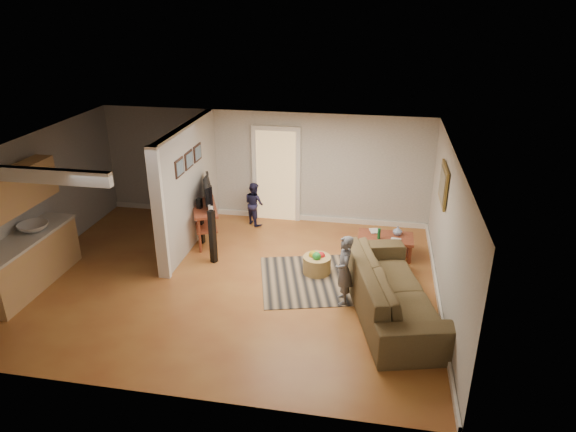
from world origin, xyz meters
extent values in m
plane|color=brown|center=(0.00, 0.00, 0.00)|extent=(7.50, 7.50, 0.00)
cube|color=#A2A19C|center=(0.00, 3.00, 1.25)|extent=(7.50, 0.04, 2.50)
cube|color=#A2A19C|center=(-3.75, 0.00, 1.25)|extent=(0.04, 6.00, 2.50)
cube|color=#A2A19C|center=(3.75, 0.00, 1.25)|extent=(0.04, 6.00, 2.50)
cube|color=white|center=(0.00, 0.00, 2.50)|extent=(7.50, 6.00, 0.04)
cube|color=#A2A19C|center=(-1.20, 1.45, 1.25)|extent=(0.15, 3.10, 2.50)
cube|color=white|center=(-1.20, -0.10, 1.25)|extent=(0.22, 0.10, 2.50)
cube|color=white|center=(0.00, 2.97, 0.06)|extent=(7.50, 0.04, 0.12)
cube|color=white|center=(3.72, 0.00, 0.06)|extent=(0.04, 6.00, 0.12)
cube|color=#D8B272|center=(0.30, 2.94, 1.05)|extent=(0.90, 0.06, 2.10)
cube|color=tan|center=(-3.43, -0.80, 0.45)|extent=(0.60, 2.20, 0.90)
cube|color=beige|center=(-3.43, -0.80, 0.92)|extent=(0.64, 2.24, 0.05)
cube|color=tan|center=(-3.45, -0.80, 1.80)|extent=(0.35, 2.00, 0.70)
imported|color=silver|center=(-3.43, -0.50, 0.94)|extent=(0.54, 0.54, 0.19)
cube|color=black|center=(-1.11, 0.80, 1.85)|extent=(0.03, 0.40, 0.34)
cube|color=black|center=(-1.11, 1.30, 1.85)|extent=(0.03, 0.40, 0.34)
cube|color=black|center=(-1.11, 1.80, 1.85)|extent=(0.03, 0.40, 0.34)
cube|color=olive|center=(3.71, 1.00, 1.75)|extent=(0.04, 0.90, 0.68)
cube|color=black|center=(1.84, 0.37, 0.01)|extent=(2.93, 2.44, 0.01)
imported|color=#4B3D25|center=(2.91, -0.50, 0.00)|extent=(1.87, 3.15, 0.86)
cube|color=maroon|center=(2.80, 1.50, 0.40)|extent=(1.09, 0.64, 0.05)
cube|color=silver|center=(2.80, 1.50, 0.40)|extent=(0.68, 0.38, 0.02)
cube|color=maroon|center=(2.80, 1.50, 0.14)|extent=(1.00, 0.55, 0.03)
cube|color=maroon|center=(2.32, 1.25, 0.20)|extent=(0.06, 0.06, 0.40)
cube|color=maroon|center=(3.28, 1.25, 0.20)|extent=(0.06, 0.06, 0.40)
cube|color=maroon|center=(2.32, 1.76, 0.20)|extent=(0.06, 0.06, 0.40)
cube|color=maroon|center=(3.28, 1.75, 0.20)|extent=(0.06, 0.06, 0.40)
imported|color=#284B94|center=(3.03, 1.61, 0.42)|extent=(0.18, 0.18, 0.19)
cylinder|color=#135627|center=(2.66, 1.37, 0.53)|extent=(0.06, 0.06, 0.22)
imported|color=#998C4C|center=(2.49, 1.67, 0.42)|extent=(0.23, 0.28, 0.02)
imported|color=#66594C|center=(2.89, 1.32, 0.42)|extent=(0.24, 0.29, 0.02)
cube|color=maroon|center=(-0.95, 1.54, 0.76)|extent=(0.92, 1.34, 0.05)
cube|color=maroon|center=(-0.95, 1.54, 0.42)|extent=(0.83, 1.22, 0.03)
cylinder|color=maroon|center=(-0.88, 0.98, 0.39)|extent=(0.05, 0.05, 0.78)
cylinder|color=maroon|center=(-1.31, 1.98, 0.39)|extent=(0.05, 0.05, 0.78)
cylinder|color=maroon|center=(-0.59, 1.10, 0.39)|extent=(0.05, 0.05, 0.78)
cylinder|color=maroon|center=(-1.02, 2.10, 0.39)|extent=(0.05, 0.05, 0.78)
imported|color=black|center=(-0.93, 1.55, 0.79)|extent=(0.52, 0.99, 0.58)
cylinder|color=white|center=(-0.67, 1.15, 0.89)|extent=(0.10, 0.10, 0.19)
cube|color=black|center=(-0.49, 0.63, 0.54)|extent=(0.14, 0.14, 1.09)
cube|color=black|center=(-1.00, 1.40, 0.50)|extent=(0.12, 0.12, 1.00)
cylinder|color=#AB8B4A|center=(1.55, 0.56, 0.17)|extent=(0.52, 0.52, 0.34)
sphere|color=red|center=(1.62, 0.60, 0.34)|extent=(0.16, 0.16, 0.16)
sphere|color=gold|center=(1.47, 0.58, 0.36)|extent=(0.16, 0.16, 0.16)
sphere|color=green|center=(1.55, 0.49, 0.39)|extent=(0.16, 0.16, 0.16)
imported|color=slate|center=(2.11, -0.34, 0.00)|extent=(0.37, 0.49, 1.22)
imported|color=#212043|center=(-0.14, 2.56, 0.00)|extent=(0.61, 0.60, 0.99)
camera|label=1|loc=(2.53, -7.87, 4.81)|focal=32.00mm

